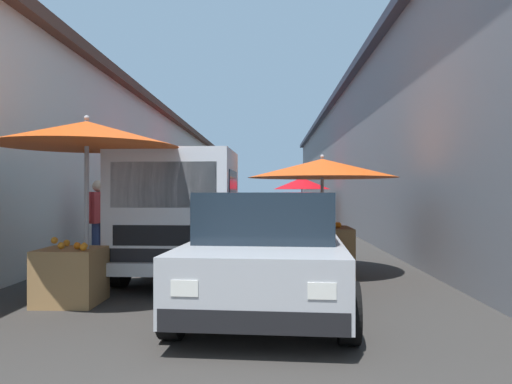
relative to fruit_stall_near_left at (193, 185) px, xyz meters
The scene contains 12 objects.
ground 3.20m from the fruit_stall_near_left, 30.76° to the right, with size 90.00×90.00×0.00m, color #33302D.
building_left_whitewash 7.21m from the fruit_stall_near_left, 50.07° to the left, with size 49.80×7.50×4.58m.
building_right_concrete 9.57m from the fruit_stall_near_left, 61.00° to the right, with size 49.80×7.50×5.50m.
fruit_stall_near_left is the anchor object (origin of this frame).
fruit_stall_far_right 8.13m from the fruit_stall_near_left, 23.87° to the right, with size 2.33×2.33×2.11m.
fruit_stall_far_left 6.41m from the fruit_stall_near_left, behind, with size 2.36×2.36×2.45m.
fruit_stall_mid_lane 5.06m from the fruit_stall_near_left, 144.21° to the right, with size 2.62×2.62×2.11m.
fruit_stall_near_right 4.90m from the fruit_stall_near_left, ahead, with size 2.26×2.26×2.30m.
hatchback_car 6.87m from the fruit_stall_near_left, 162.77° to the right, with size 4.02×2.14×1.45m.
delivery_truck 4.64m from the fruit_stall_near_left, behind, with size 4.97×2.07×2.08m.
vendor_by_crates 3.37m from the fruit_stall_near_left, 154.52° to the left, with size 0.64×0.34×1.68m.
parked_scooter 2.05m from the fruit_stall_near_left, 115.63° to the left, with size 1.68×0.50×1.14m.
Camera 1 is at (-1.44, -0.64, 1.46)m, focal length 34.04 mm.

